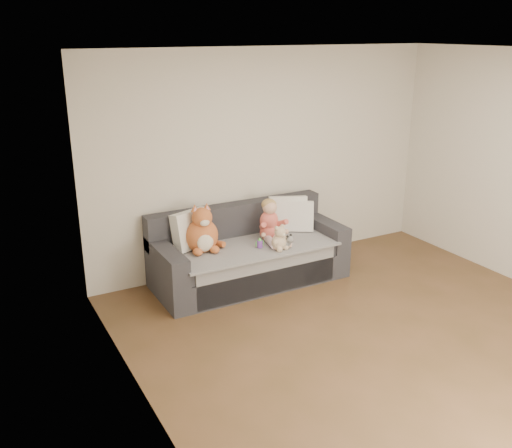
{
  "coord_description": "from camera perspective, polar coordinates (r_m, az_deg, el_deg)",
  "views": [
    {
      "loc": [
        -3.31,
        -3.33,
        2.79
      ],
      "look_at": [
        -0.49,
        1.87,
        0.75
      ],
      "focal_mm": 40.0,
      "sensor_mm": 36.0,
      "label": 1
    }
  ],
  "objects": [
    {
      "name": "room_shell",
      "position": [
        5.22,
        12.43,
        1.99
      ],
      "size": [
        5.0,
        5.0,
        5.0
      ],
      "color": "brown",
      "rests_on": "ground"
    },
    {
      "name": "cushion_left",
      "position": [
        6.33,
        -6.47,
        -0.55
      ],
      "size": [
        0.5,
        0.34,
        0.43
      ],
      "rotation": [
        0.0,
        0.0,
        0.33
      ],
      "color": "silver",
      "rests_on": "sofa"
    },
    {
      "name": "plush_cow",
      "position": [
        6.32,
        2.93,
        -1.8
      ],
      "size": [
        0.14,
        0.21,
        0.17
      ],
      "rotation": [
        0.0,
        0.0,
        0.35
      ],
      "color": "white",
      "rests_on": "sofa"
    },
    {
      "name": "cushion_right_back",
      "position": [
        6.85,
        3.21,
        1.05
      ],
      "size": [
        0.5,
        0.36,
        0.43
      ],
      "rotation": [
        0.0,
        0.0,
        -0.4
      ],
      "color": "silver",
      "rests_on": "sofa"
    },
    {
      "name": "sofa",
      "position": [
        6.57,
        -0.79,
        -3.16
      ],
      "size": [
        2.2,
        0.94,
        0.85
      ],
      "color": "#26262B",
      "rests_on": "ground"
    },
    {
      "name": "sippy_cup",
      "position": [
        6.33,
        0.38,
        -1.87
      ],
      "size": [
        0.1,
        0.07,
        0.11
      ],
      "rotation": [
        0.0,
        0.0,
        -0.02
      ],
      "color": "purple",
      "rests_on": "sofa"
    },
    {
      "name": "cushion_right_front",
      "position": [
        6.85,
        4.1,
        0.8
      ],
      "size": [
        0.43,
        0.35,
        0.37
      ],
      "rotation": [
        0.0,
        0.0,
        -0.53
      ],
      "color": "silver",
      "rests_on": "sofa"
    },
    {
      "name": "plush_cat",
      "position": [
        6.23,
        -5.37,
        -0.91
      ],
      "size": [
        0.44,
        0.37,
        0.56
      ],
      "rotation": [
        0.0,
        0.0,
        -0.11
      ],
      "color": "#B45E28",
      "rests_on": "sofa"
    },
    {
      "name": "teddy_bear",
      "position": [
        6.26,
        2.4,
        -1.58
      ],
      "size": [
        0.23,
        0.18,
        0.29
      ],
      "rotation": [
        0.0,
        0.0,
        0.24
      ],
      "color": "#D1AC90",
      "rests_on": "sofa"
    },
    {
      "name": "toddler",
      "position": [
        6.51,
        1.47,
        0.08
      ],
      "size": [
        0.35,
        0.5,
        0.49
      ],
      "rotation": [
        0.0,
        0.0,
        -0.09
      ],
      "color": "#C15844",
      "rests_on": "sofa"
    }
  ]
}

